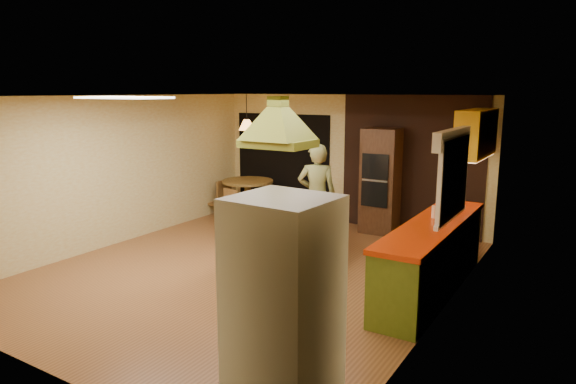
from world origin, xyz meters
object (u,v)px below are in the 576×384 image
Objects in this scene: man at (317,196)px; wall_oven at (381,181)px; refrigerator at (283,310)px; dining_table at (248,191)px; canister_large at (453,197)px; kitchen_island at (279,239)px.

wall_oven reaches higher than man.
refrigerator is 6.63m from dining_table.
refrigerator is at bearing -92.52° from canister_large.
canister_large is (0.19, 4.38, 0.14)m from refrigerator.
kitchen_island is 3.22m from dining_table.
canister_large is at bearing 90.54° from refrigerator.
wall_oven is 7.94× the size of canister_large.
kitchen_island is at bearing -102.86° from wall_oven.
canister_large reaches higher than dining_table.
wall_oven is (0.48, 2.71, 0.50)m from kitchen_island.
wall_oven reaches higher than canister_large.
man is 1.67× the size of dining_table.
wall_oven is 2.77m from dining_table.
man is at bearing -172.91° from canister_large.
refrigerator is at bearing -52.86° from kitchen_island.
wall_oven is at bearing 8.14° from dining_table.
wall_oven is (0.53, 1.46, 0.08)m from man.
refrigerator reaches higher than canister_large.
kitchen_island is 1.76× the size of dining_table.
canister_large is (1.60, -1.19, 0.08)m from wall_oven.
dining_table is at bearing -174.65° from wall_oven.
man is 2.15m from canister_large.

